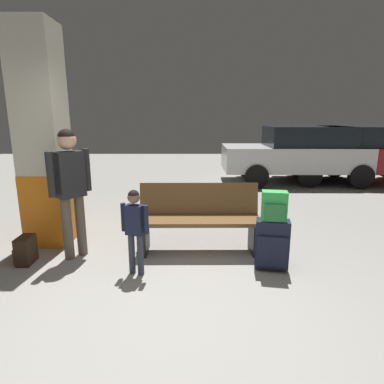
% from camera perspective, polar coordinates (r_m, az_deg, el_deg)
% --- Properties ---
extents(ground_plane, '(18.00, 18.00, 0.10)m').
position_cam_1_polar(ground_plane, '(6.81, -1.51, -2.18)').
color(ground_plane, gray).
extents(structural_pillar, '(0.57, 0.57, 2.94)m').
position_cam_1_polar(structural_pillar, '(4.82, -24.65, 8.48)').
color(structural_pillar, orange).
rests_on(structural_pillar, ground_plane).
extents(bench, '(1.60, 0.53, 0.89)m').
position_cam_1_polar(bench, '(4.27, 1.52, -4.73)').
color(bench, brown).
rests_on(bench, ground_plane).
extents(suitcase, '(0.41, 0.29, 0.60)m').
position_cam_1_polar(suitcase, '(3.88, 14.24, -8.92)').
color(suitcase, '#191E33').
rests_on(suitcase, ground_plane).
extents(backpack_bright, '(0.30, 0.23, 0.34)m').
position_cam_1_polar(backpack_bright, '(3.74, 14.63, -2.51)').
color(backpack_bright, green).
rests_on(backpack_bright, suitcase).
extents(child, '(0.32, 0.24, 0.99)m').
position_cam_1_polar(child, '(3.63, -9.88, -5.47)').
color(child, '#33384C').
rests_on(child, ground_plane).
extents(adult, '(0.40, 0.44, 1.62)m').
position_cam_1_polar(adult, '(4.20, -20.57, 1.97)').
color(adult, brown).
rests_on(adult, ground_plane).
extents(backpack_dark_floor, '(0.19, 0.28, 0.34)m').
position_cam_1_polar(backpack_dark_floor, '(4.47, -27.22, -9.14)').
color(backpack_dark_floor, black).
rests_on(backpack_dark_floor, ground_plane).
extents(parked_car_near, '(4.12, 1.84, 1.51)m').
position_cam_1_polar(parked_car_near, '(9.21, 19.09, 6.57)').
color(parked_car_near, silver).
rests_on(parked_car_near, ground_plane).
extents(parked_car_side, '(4.27, 2.17, 1.51)m').
position_cam_1_polar(parked_car_side, '(9.78, 27.24, 6.18)').
color(parked_car_side, maroon).
rests_on(parked_car_side, ground_plane).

